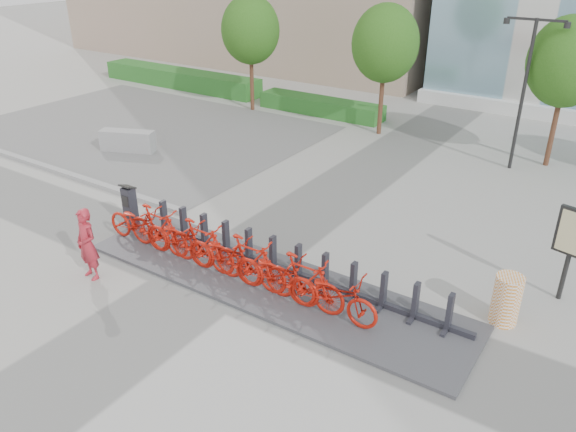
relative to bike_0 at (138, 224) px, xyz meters
The scene contains 25 objects.
ground 2.67m from the bike_0, ahead, with size 120.00×120.00×0.00m, color #A09F9C.
gravel_patch 10.24m from the bike_0, 136.39° to the left, with size 14.00×14.00×0.00m, color #5A5958.
curb 7.67m from the bike_0, 165.24° to the left, with size 14.00×0.25×0.15m, color gray.
hedge_a 17.71m from the bike_0, 130.07° to the left, with size 10.00×1.40×0.90m, color #216825.
hedge_b 13.47m from the bike_0, 100.27° to the left, with size 6.00×1.20×0.70m, color #216825.
tree_0 13.53m from the bike_0, 114.14° to the left, with size 2.60×2.60×5.10m.
tree_1 12.46m from the bike_0, 84.78° to the left, with size 2.60×2.60×5.10m.
tree_2 14.55m from the bike_0, 57.76° to the left, with size 2.60×2.60×5.10m.
streetlamp 13.11m from the bike_0, 59.15° to the left, with size 2.00×0.20×5.00m.
dock_pad 3.96m from the bike_0, ahead, with size 9.60×2.40×0.08m, color #424247.
dock_rail_posts 4.05m from the bike_0, 11.77° to the left, with size 8.02×0.50×0.85m, color #282830, non-canonical shape.
bike_0 is the anchor object (origin of this frame).
bike_1 0.72m from the bike_0, ahead, with size 0.56×1.99×1.20m, color #AF1509.
bike_2 1.44m from the bike_0, ahead, with size 0.72×2.05×1.08m, color #AF1509.
bike_3 2.16m from the bike_0, ahead, with size 0.56×1.99×1.20m, color #AF1509.
bike_4 2.88m from the bike_0, ahead, with size 0.72×2.05×1.08m, color #AF1509.
bike_5 3.60m from the bike_0, ahead, with size 0.56×1.99×1.20m, color #AF1509.
bike_6 4.32m from the bike_0, ahead, with size 0.72×2.05×1.08m, color #AF1509.
bike_7 5.04m from the bike_0, ahead, with size 0.56×1.99×1.20m, color #AF1509.
bike_8 5.76m from the bike_0, ahead, with size 0.72×2.05×1.08m, color #AF1509.
kiosk 1.08m from the bike_0, 148.75° to the left, with size 0.38×0.32×1.24m.
worker_red 1.74m from the bike_0, 83.38° to the right, with size 0.64×0.42×1.76m, color #AC2230.
construction_barrel 8.97m from the bike_0, 12.26° to the left, with size 0.57×0.57×1.10m, color orange.
jersey_barrier 7.62m from the bike_0, 140.31° to the left, with size 2.04×0.56×0.79m, color gray.
map_sign 10.23m from the bike_0, 19.92° to the left, with size 0.77×0.30×2.35m.
Camera 1 is at (7.73, -8.59, 7.20)m, focal length 35.00 mm.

